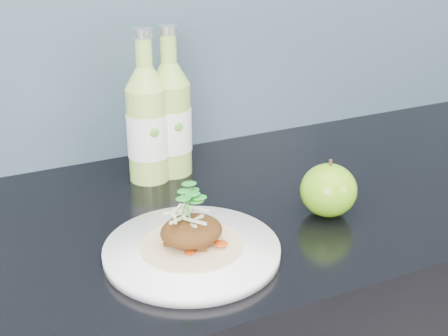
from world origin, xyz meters
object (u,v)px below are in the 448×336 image
at_px(dinner_plate, 192,251).
at_px(cider_bottle_right, 171,119).
at_px(green_apple, 329,190).
at_px(cider_bottle_left, 147,125).

distance_m(dinner_plate, cider_bottle_right, 0.32).
bearing_deg(dinner_plate, green_apple, 5.61).
xyz_separation_m(green_apple, cider_bottle_right, (-0.17, 0.27, 0.06)).
bearing_deg(dinner_plate, cider_bottle_right, 74.05).
height_order(green_apple, cider_bottle_right, cider_bottle_right).
bearing_deg(cider_bottle_left, dinner_plate, -94.67).
bearing_deg(green_apple, cider_bottle_left, 129.64).
relative_size(green_apple, cider_bottle_right, 0.40).
xyz_separation_m(dinner_plate, cider_bottle_left, (0.04, 0.28, 0.10)).
bearing_deg(cider_bottle_right, green_apple, -37.87).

